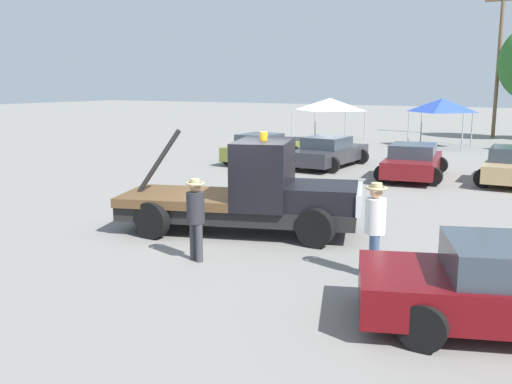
{
  "coord_description": "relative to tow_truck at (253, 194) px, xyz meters",
  "views": [
    {
      "loc": [
        7.11,
        -11.61,
        3.61
      ],
      "look_at": [
        0.5,
        0.0,
        1.05
      ],
      "focal_mm": 40.0,
      "sensor_mm": 36.0,
      "label": 1
    }
  ],
  "objects": [
    {
      "name": "traffic_cone",
      "position": [
        -3.23,
        4.24,
        -0.71
      ],
      "size": [
        0.4,
        0.4,
        0.55
      ],
      "color": "black",
      "rests_on": "ground"
    },
    {
      "name": "parked_car_charcoal",
      "position": [
        -2.69,
        11.23,
        -0.31
      ],
      "size": [
        2.53,
        4.75,
        1.34
      ],
      "rotation": [
        0.0,
        0.0,
        1.53
      ],
      "color": "#2D2D33",
      "rests_on": "ground"
    },
    {
      "name": "parked_car_olive",
      "position": [
        -5.89,
        11.02,
        -0.31
      ],
      "size": [
        2.45,
        4.38,
        1.34
      ],
      "rotation": [
        0.0,
        0.0,
        1.56
      ],
      "color": "olive",
      "rests_on": "ground"
    },
    {
      "name": "ground_plane",
      "position": [
        -0.34,
        -0.11,
        -0.96
      ],
      "size": [
        160.0,
        160.0,
        0.0
      ],
      "primitive_type": "plane",
      "color": "gray"
    },
    {
      "name": "canopy_tent_blue",
      "position": [
        -0.19,
        21.78,
        1.4
      ],
      "size": [
        2.98,
        2.98,
        2.76
      ],
      "color": "#9E9EA3",
      "rests_on": "ground"
    },
    {
      "name": "parked_car_maroon",
      "position": [
        1.28,
        10.08,
        -0.31
      ],
      "size": [
        2.84,
        4.79,
        1.34
      ],
      "rotation": [
        0.0,
        0.0,
        1.71
      ],
      "color": "maroon",
      "rests_on": "ground"
    },
    {
      "name": "person_near_truck",
      "position": [
        3.6,
        -1.67,
        0.11
      ],
      "size": [
        0.4,
        0.4,
        1.81
      ],
      "rotation": [
        0.0,
        0.0,
        3.6
      ],
      "color": "#475B84",
      "rests_on": "ground"
    },
    {
      "name": "utility_pole",
      "position": [
        1.65,
        29.39,
        4.34
      ],
      "size": [
        2.2,
        0.24,
        10.07
      ],
      "color": "brown",
      "rests_on": "ground"
    },
    {
      "name": "canopy_tent_white",
      "position": [
        -6.98,
        21.69,
        1.35
      ],
      "size": [
        3.52,
        3.52,
        2.69
      ],
      "color": "#9E9EA3",
      "rests_on": "ground"
    },
    {
      "name": "person_at_hood",
      "position": [
        0.1,
        -2.5,
        0.05
      ],
      "size": [
        0.38,
        0.38,
        1.71
      ],
      "rotation": [
        0.0,
        0.0,
        4.38
      ],
      "color": "#38383D",
      "rests_on": "ground"
    },
    {
      "name": "tow_truck",
      "position": [
        0.0,
        0.0,
        0.0
      ],
      "size": [
        6.14,
        3.68,
        2.51
      ],
      "rotation": [
        0.0,
        0.0,
        0.32
      ],
      "color": "black",
      "rests_on": "ground"
    }
  ]
}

